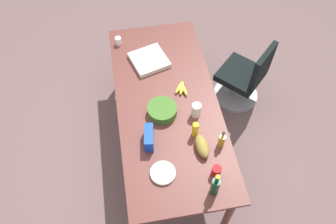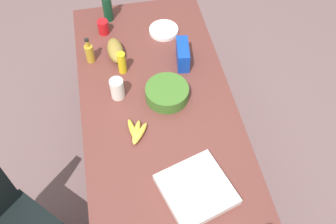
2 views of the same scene
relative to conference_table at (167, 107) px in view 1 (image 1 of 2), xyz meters
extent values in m
plane|color=#6E5453|center=(0.00, 0.00, -0.72)|extent=(10.00, 10.00, 0.00)
cube|color=brown|center=(0.00, 0.00, 0.06)|extent=(2.27, 1.00, 0.04)
cylinder|color=brown|center=(-1.04, -0.41, -0.34)|extent=(0.07, 0.07, 0.75)
cylinder|color=brown|center=(-1.04, 0.41, -0.34)|extent=(0.07, 0.07, 0.75)
cylinder|color=brown|center=(1.04, 0.41, -0.34)|extent=(0.07, 0.07, 0.75)
cylinder|color=gray|center=(-0.53, 0.98, -0.69)|extent=(0.56, 0.56, 0.05)
cylinder|color=gray|center=(-0.53, 0.98, -0.48)|extent=(0.06, 0.06, 0.37)
cube|color=black|center=(-0.53, 0.98, -0.30)|extent=(0.68, 0.68, 0.09)
cube|color=black|center=(-0.37, 1.14, -0.02)|extent=(0.34, 0.35, 0.45)
cylinder|color=yellow|center=(0.41, 0.19, 0.16)|extent=(0.06, 0.06, 0.17)
cube|color=silver|center=(-0.57, -0.10, 0.10)|extent=(0.45, 0.45, 0.05)
ellipsoid|color=yellow|center=(-0.15, 0.15, 0.10)|extent=(0.16, 0.13, 0.04)
ellipsoid|color=gold|center=(-0.13, 0.17, 0.10)|extent=(0.17, 0.09, 0.04)
ellipsoid|color=yellow|center=(-0.11, 0.19, 0.10)|extent=(0.17, 0.06, 0.04)
cylinder|color=white|center=(0.75, -0.17, 0.09)|extent=(0.27, 0.27, 0.03)
cylinder|color=white|center=(0.19, 0.25, 0.15)|extent=(0.09, 0.09, 0.15)
cube|color=#123FB7|center=(0.41, -0.24, 0.15)|extent=(0.23, 0.11, 0.15)
cylinder|color=#103D24|center=(0.97, 0.23, 0.18)|extent=(0.07, 0.07, 0.21)
cylinder|color=#103D24|center=(0.97, 0.23, 0.32)|extent=(0.03, 0.03, 0.08)
cylinder|color=gold|center=(0.97, 0.23, 0.37)|extent=(0.04, 0.04, 0.01)
cylinder|color=gold|center=(0.55, 0.40, 0.14)|extent=(0.07, 0.07, 0.14)
cylinder|color=gold|center=(0.55, 0.40, 0.24)|extent=(0.03, 0.03, 0.05)
cylinder|color=black|center=(0.55, 0.40, 0.27)|extent=(0.04, 0.04, 0.01)
cylinder|color=#3E6D26|center=(0.12, -0.07, 0.12)|extent=(0.31, 0.31, 0.09)
cylinder|color=red|center=(0.83, 0.28, 0.13)|extent=(0.10, 0.10, 0.11)
ellipsoid|color=olive|center=(0.57, 0.22, 0.13)|extent=(0.25, 0.13, 0.10)
cylinder|color=white|center=(-0.90, -0.40, 0.12)|extent=(0.09, 0.09, 0.09)
camera|label=1|loc=(1.92, -0.33, 2.73)|focal=35.59mm
camera|label=2|loc=(-1.43, 0.23, 2.06)|focal=40.88mm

